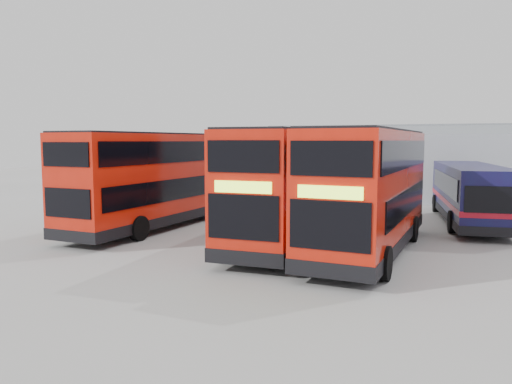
% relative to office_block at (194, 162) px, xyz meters
% --- Properties ---
extents(ground_plane, '(120.00, 120.00, 0.00)m').
position_rel_office_block_xyz_m(ground_plane, '(14.00, -17.99, -2.58)').
color(ground_plane, gray).
rests_on(ground_plane, ground).
extents(office_block, '(12.30, 8.32, 5.12)m').
position_rel_office_block_xyz_m(office_block, '(0.00, 0.00, 0.00)').
color(office_block, navy).
rests_on(office_block, ground).
extents(maintenance_shed, '(30.50, 12.00, 5.89)m').
position_rel_office_block_xyz_m(maintenance_shed, '(22.00, 2.01, 0.02)').
color(maintenance_shed, '#9BA1A9').
rests_on(maintenance_shed, ground).
extents(double_decker_left, '(3.45, 11.85, 4.95)m').
position_rel_office_block_xyz_m(double_decker_left, '(8.04, -19.22, -0.11)').
color(double_decker_left, red).
rests_on(double_decker_left, ground).
extents(double_decker_centre, '(3.23, 11.90, 5.00)m').
position_rel_office_block_xyz_m(double_decker_centre, '(15.84, -20.15, -0.09)').
color(double_decker_centre, red).
rests_on(double_decker_centre, ground).
extents(double_decker_right, '(3.52, 11.93, 4.99)m').
position_rel_office_block_xyz_m(double_decker_right, '(19.34, -20.70, -0.10)').
color(double_decker_right, red).
rests_on(double_decker_right, ground).
extents(single_decker_blue, '(4.24, 12.13, 3.22)m').
position_rel_office_block_xyz_m(single_decker_blue, '(23.34, -11.45, -0.98)').
color(single_decker_blue, '#0E113E').
rests_on(single_decker_blue, ground).
extents(panel_van, '(2.71, 5.02, 2.08)m').
position_rel_office_block_xyz_m(panel_van, '(-4.45, -6.27, -1.42)').
color(panel_van, silver).
rests_on(panel_van, ground).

